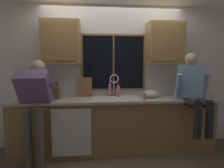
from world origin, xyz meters
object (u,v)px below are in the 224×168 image
(person_standing, at_px, (35,101))
(cutting_board, at_px, (85,87))
(mixing_bowl, at_px, (151,94))
(knife_block, at_px, (56,92))
(person_sitting_on_counter, at_px, (193,89))
(soap_dispenser, at_px, (144,96))
(bottle_green_glass, at_px, (118,91))
(bottle_tall_clear, at_px, (110,90))

(person_standing, relative_size, cutting_board, 4.41)
(mixing_bowl, bearing_deg, knife_block, 178.45)
(mixing_bowl, bearing_deg, person_sitting_on_counter, -27.75)
(person_standing, bearing_deg, soap_dispenser, 3.69)
(soap_dispenser, bearing_deg, person_sitting_on_counter, -4.66)
(soap_dispenser, bearing_deg, bottle_green_glass, 135.56)
(cutting_board, relative_size, mixing_bowl, 1.28)
(person_standing, height_order, mixing_bowl, person_standing)
(person_sitting_on_counter, height_order, bottle_green_glass, person_sitting_on_counter)
(bottle_tall_clear, bearing_deg, person_standing, -155.91)
(person_sitting_on_counter, height_order, mixing_bowl, person_sitting_on_counter)
(cutting_board, bearing_deg, mixing_bowl, -8.49)
(person_sitting_on_counter, xyz_separation_m, bottle_green_glass, (-1.16, 0.44, -0.08))
(knife_block, bearing_deg, person_standing, -119.60)
(knife_block, xyz_separation_m, bottle_green_glass, (1.06, 0.08, -0.01))
(person_standing, distance_m, soap_dispenser, 1.68)
(mixing_bowl, height_order, bottle_green_glass, bottle_green_glass)
(cutting_board, height_order, mixing_bowl, cutting_board)
(person_sitting_on_counter, bearing_deg, mixing_bowl, 152.25)
(cutting_board, relative_size, soap_dispenser, 2.14)
(knife_block, relative_size, mixing_bowl, 1.16)
(person_standing, xyz_separation_m, person_sitting_on_counter, (2.45, 0.04, 0.14))
(cutting_board, bearing_deg, person_sitting_on_counter, -15.49)
(person_standing, relative_size, bottle_tall_clear, 5.41)
(person_standing, bearing_deg, cutting_board, 36.87)
(knife_block, relative_size, soap_dispenser, 1.94)
(knife_block, bearing_deg, mixing_bowl, -1.55)
(person_sitting_on_counter, height_order, knife_block, person_sitting_on_counter)
(bottle_tall_clear, bearing_deg, cutting_board, 178.18)
(person_standing, bearing_deg, mixing_bowl, 10.85)
(bottle_green_glass, height_order, bottle_tall_clear, bottle_tall_clear)
(soap_dispenser, xyz_separation_m, bottle_tall_clear, (-0.52, 0.41, 0.06))
(knife_block, bearing_deg, bottle_tall_clear, 7.04)
(knife_block, distance_m, bottle_tall_clear, 0.93)
(cutting_board, distance_m, soap_dispenser, 1.06)
(bottle_green_glass, xyz_separation_m, bottle_tall_clear, (-0.14, 0.03, 0.02))
(mixing_bowl, distance_m, soap_dispenser, 0.31)
(bottle_green_glass, relative_size, bottle_tall_clear, 0.85)
(soap_dispenser, bearing_deg, knife_block, 168.57)
(person_sitting_on_counter, distance_m, soap_dispenser, 0.79)
(mixing_bowl, height_order, bottle_tall_clear, bottle_tall_clear)
(bottle_green_glass, bearing_deg, person_sitting_on_counter, -20.67)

